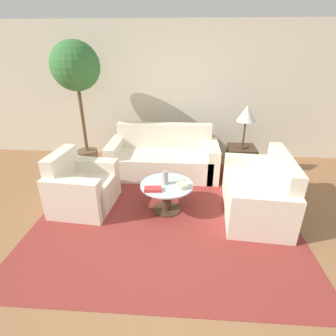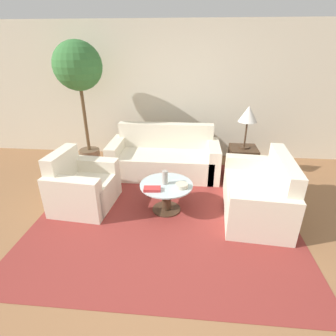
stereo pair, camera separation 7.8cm
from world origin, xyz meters
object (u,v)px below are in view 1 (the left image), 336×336
(loveseat, at_px, (260,194))
(bowl, at_px, (182,185))
(vase, at_px, (165,177))
(coffee_table, at_px, (167,193))
(sofa_main, at_px, (163,158))
(potted_plant, at_px, (76,74))
(book_stack, at_px, (153,189))
(armchair, at_px, (81,188))
(table_lamp, at_px, (247,115))

(loveseat, height_order, bowl, loveseat)
(bowl, bearing_deg, vase, 159.94)
(coffee_table, distance_m, vase, 0.25)
(sofa_main, xyz_separation_m, coffee_table, (0.15, -1.23, -0.01))
(potted_plant, relative_size, book_stack, 9.64)
(potted_plant, xyz_separation_m, bowl, (1.88, -1.54, -1.27))
(armchair, distance_m, bowl, 1.48)
(potted_plant, bearing_deg, armchair, -74.17)
(potted_plant, bearing_deg, table_lamp, -5.06)
(potted_plant, bearing_deg, loveseat, -25.44)
(vase, bearing_deg, coffee_table, -36.14)
(loveseat, distance_m, book_stack, 1.50)
(loveseat, bearing_deg, potted_plant, -111.13)
(vase, relative_size, bowl, 1.16)
(armchair, height_order, coffee_table, armchair)
(sofa_main, distance_m, book_stack, 1.43)
(coffee_table, bearing_deg, sofa_main, 96.92)
(potted_plant, relative_size, vase, 11.53)
(table_lamp, xyz_separation_m, bowl, (-1.03, -1.28, -0.67))
(coffee_table, bearing_deg, bowl, -18.28)
(armchair, xyz_separation_m, table_lamp, (2.49, 1.17, 0.83))
(table_lamp, xyz_separation_m, potted_plant, (-2.90, 0.26, 0.60))
(book_stack, bearing_deg, table_lamp, 39.47)
(bowl, height_order, book_stack, bowl)
(potted_plant, distance_m, book_stack, 2.56)
(coffee_table, bearing_deg, potted_plant, 138.55)
(book_stack, bearing_deg, coffee_table, 41.77)
(armchair, height_order, vase, armchair)
(coffee_table, xyz_separation_m, book_stack, (-0.17, -0.18, 0.17))
(armchair, distance_m, vase, 1.26)
(potted_plant, bearing_deg, book_stack, -47.92)
(armchair, bearing_deg, book_stack, -96.46)
(loveseat, distance_m, table_lamp, 1.42)
(coffee_table, xyz_separation_m, potted_plant, (-1.66, 1.47, 1.44))
(table_lamp, xyz_separation_m, vase, (-1.26, -1.19, -0.60))
(table_lamp, height_order, bowl, table_lamp)
(sofa_main, bearing_deg, table_lamp, -0.99)
(sofa_main, bearing_deg, book_stack, -90.88)
(armchair, bearing_deg, potted_plant, 20.74)
(potted_plant, distance_m, vase, 2.49)
(vase, distance_m, book_stack, 0.26)
(loveseat, bearing_deg, table_lamp, -172.44)
(table_lamp, relative_size, book_stack, 3.10)
(sofa_main, height_order, armchair, sofa_main)
(vase, xyz_separation_m, book_stack, (-0.15, -0.20, -0.08))
(armchair, bearing_deg, vase, -86.00)
(loveseat, relative_size, potted_plant, 0.64)
(loveseat, height_order, coffee_table, loveseat)
(loveseat, xyz_separation_m, bowl, (-1.09, -0.13, 0.16))
(sofa_main, relative_size, vase, 9.90)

